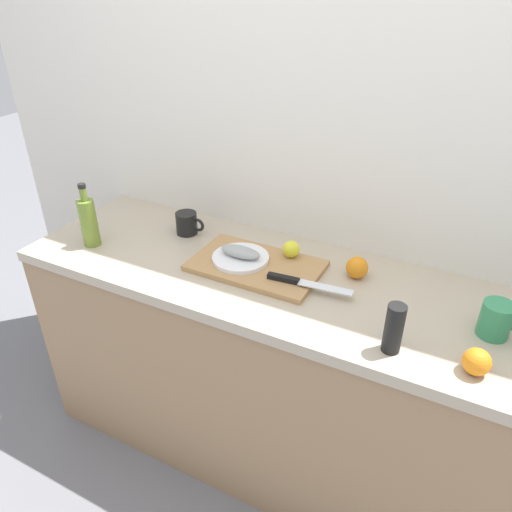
# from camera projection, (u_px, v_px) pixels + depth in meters

# --- Properties ---
(ground_plane) EXTENTS (12.00, 12.00, 0.00)m
(ground_plane) POSITION_uv_depth(u_px,v_px,m) (283.00, 451.00, 2.11)
(ground_plane) COLOR slate
(back_wall) EXTENTS (3.20, 0.05, 2.50)m
(back_wall) POSITION_uv_depth(u_px,v_px,m) (330.00, 154.00, 1.73)
(back_wall) COLOR white
(back_wall) RESTS_ON ground_plane
(kitchen_counter) EXTENTS (2.00, 0.60, 0.90)m
(kitchen_counter) POSITION_uv_depth(u_px,v_px,m) (286.00, 375.00, 1.89)
(kitchen_counter) COLOR #9E7A56
(kitchen_counter) RESTS_ON ground_plane
(cutting_board) EXTENTS (0.46, 0.27, 0.02)m
(cutting_board) POSITION_uv_depth(u_px,v_px,m) (256.00, 266.00, 1.72)
(cutting_board) COLOR tan
(cutting_board) RESTS_ON kitchen_counter
(white_plate) EXTENTS (0.20, 0.20, 0.01)m
(white_plate) POSITION_uv_depth(u_px,v_px,m) (241.00, 258.00, 1.73)
(white_plate) COLOR white
(white_plate) RESTS_ON cutting_board
(fish_fillet) EXTENTS (0.15, 0.07, 0.04)m
(fish_fillet) POSITION_uv_depth(u_px,v_px,m) (240.00, 252.00, 1.71)
(fish_fillet) COLOR #999E99
(fish_fillet) RESTS_ON white_plate
(chef_knife) EXTENTS (0.29, 0.05, 0.02)m
(chef_knife) POSITION_uv_depth(u_px,v_px,m) (298.00, 282.00, 1.59)
(chef_knife) COLOR silver
(chef_knife) RESTS_ON cutting_board
(lemon_0) EXTENTS (0.06, 0.06, 0.06)m
(lemon_0) POSITION_uv_depth(u_px,v_px,m) (291.00, 249.00, 1.74)
(lemon_0) COLOR yellow
(lemon_0) RESTS_ON cutting_board
(olive_oil_bottle) EXTENTS (0.06, 0.06, 0.25)m
(olive_oil_bottle) POSITION_uv_depth(u_px,v_px,m) (89.00, 221.00, 1.82)
(olive_oil_bottle) COLOR olive
(olive_oil_bottle) RESTS_ON kitchen_counter
(coffee_mug_0) EXTENTS (0.13, 0.09, 0.09)m
(coffee_mug_0) POSITION_uv_depth(u_px,v_px,m) (187.00, 223.00, 1.93)
(coffee_mug_0) COLOR black
(coffee_mug_0) RESTS_ON kitchen_counter
(coffee_mug_2) EXTENTS (0.13, 0.09, 0.11)m
(coffee_mug_2) POSITION_uv_depth(u_px,v_px,m) (496.00, 320.00, 1.37)
(coffee_mug_2) COLOR #338C59
(coffee_mug_2) RESTS_ON kitchen_counter
(orange_0) EXTENTS (0.08, 0.08, 0.08)m
(orange_0) POSITION_uv_depth(u_px,v_px,m) (357.00, 268.00, 1.65)
(orange_0) COLOR orange
(orange_0) RESTS_ON kitchen_counter
(orange_1) EXTENTS (0.07, 0.07, 0.07)m
(orange_1) POSITION_uv_depth(u_px,v_px,m) (477.00, 362.00, 1.25)
(orange_1) COLOR orange
(orange_1) RESTS_ON kitchen_counter
(pepper_mill) EXTENTS (0.05, 0.05, 0.15)m
(pepper_mill) POSITION_uv_depth(u_px,v_px,m) (394.00, 329.00, 1.31)
(pepper_mill) COLOR black
(pepper_mill) RESTS_ON kitchen_counter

